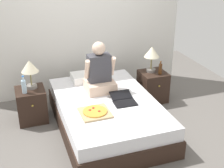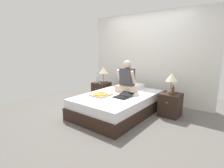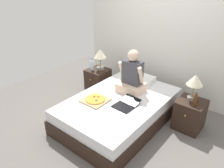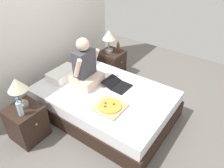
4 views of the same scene
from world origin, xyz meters
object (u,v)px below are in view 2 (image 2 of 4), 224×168
beer_bottle (173,91)px  pizza_box (101,95)px  lamp_on_left_nightstand (103,71)px  nightstand_right (170,105)px  laptop (123,96)px  lamp_on_right_nightstand (172,79)px  person_seated (127,80)px  bed (118,104)px  nightstand_left (101,91)px  water_bottle (97,79)px

beer_bottle → pizza_box: 1.61m
lamp_on_left_nightstand → pizza_box: lamp_on_left_nightstand is taller
nightstand_right → laptop: laptop is taller
lamp_on_right_nightstand → pizza_box: (-1.29, -0.95, -0.38)m
lamp_on_left_nightstand → person_seated: size_ratio=0.58×
bed → lamp_on_right_nightstand: (1.01, 0.64, 0.63)m
person_seated → beer_bottle: bearing=6.7°
nightstand_left → lamp_on_left_nightstand: lamp_on_left_nightstand is taller
laptop → pizza_box: bearing=-158.5°
bed → lamp_on_left_nightstand: 1.34m
lamp_on_left_nightstand → laptop: size_ratio=1.06×
pizza_box → bed: bearing=49.2°
bed → lamp_on_left_nightstand: bearing=147.5°
nightstand_right → person_seated: (-1.04, -0.23, 0.48)m
water_bottle → person_seated: bearing=-7.2°
lamp_on_right_nightstand → person_seated: (-1.01, -0.28, -0.11)m
beer_bottle → person_seated: person_seated is taller
nightstand_left → nightstand_right: size_ratio=1.00×
lamp_on_right_nightstand → laptop: 1.16m
beer_bottle → bed: bearing=-156.3°
lamp_on_right_nightstand → nightstand_left: bearing=-178.6°
lamp_on_left_nightstand → person_seated: bearing=-15.7°
bed → beer_bottle: (1.11, 0.49, 0.40)m
bed → lamp_on_right_nightstand: 1.35m
pizza_box → beer_bottle: bearing=30.1°
water_bottle → nightstand_right: (2.16, 0.09, -0.37)m
laptop → water_bottle: bearing=155.1°
laptop → beer_bottle: bearing=34.3°
nightstand_right → bed: bearing=-150.6°
bed → nightstand_right: size_ratio=4.07×
lamp_on_left_nightstand → pizza_box: (0.73, -0.95, -0.38)m
lamp_on_left_nightstand → nightstand_right: bearing=-1.4°
lamp_on_right_nightstand → beer_bottle: bearing=-56.3°
person_seated → water_bottle: bearing=172.8°
nightstand_right → water_bottle: bearing=-177.6°
person_seated → pizza_box: bearing=-112.1°
person_seated → laptop: person_seated is taller
nightstand_left → pizza_box: 1.21m
nightstand_left → lamp_on_right_nightstand: lamp_on_right_nightstand is taller
person_seated → pizza_box: 0.77m
water_bottle → pizza_box: 1.19m
bed → lamp_on_right_nightstand: bearing=32.2°
water_bottle → nightstand_right: size_ratio=0.52×
bed → nightstand_right: (1.04, 0.59, 0.04)m
bed → pizza_box: bearing=-130.8°
water_bottle → bed: bearing=-23.9°
water_bottle → person_seated: size_ratio=0.35×
water_bottle → beer_bottle: bearing=-0.3°
bed → nightstand_left: nightstand_left is taller
lamp_on_left_nightstand → laptop: (1.22, -0.76, -0.37)m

